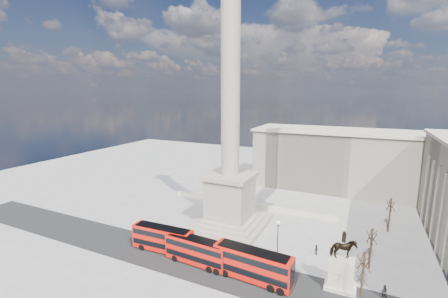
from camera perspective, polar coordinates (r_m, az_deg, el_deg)
name	(u,v)px	position (r m, az deg, el deg)	size (l,w,h in m)	color
ground	(219,235)	(58.96, -0.93, -16.14)	(180.00, 180.00, 0.00)	#A29F9A
asphalt_road	(220,270)	(49.24, -0.82, -22.02)	(120.00, 9.00, 0.01)	#272727
nelsons_column	(230,164)	(58.77, 1.19, -2.79)	(14.00, 14.00, 49.85)	#A49889
balustrade_wall	(249,205)	(72.21, 4.77, -10.51)	(40.00, 0.60, 1.10)	beige
building_northeast	(348,160)	(89.16, 22.58, -1.98)	(51.00, 17.00, 16.60)	#B7AE96
red_bus_a	(163,239)	(53.77, -11.51, -16.42)	(10.91, 2.94, 4.39)	red
red_bus_b	(197,251)	(49.66, -5.17, -18.75)	(10.63, 3.00, 4.27)	red
red_bus_c	(253,265)	(45.93, 5.56, -21.09)	(11.71, 3.46, 4.69)	red
victorian_lamp	(278,237)	(50.84, 10.19, -16.10)	(0.56, 0.56, 6.52)	black
equestrian_statue	(342,269)	(46.83, 21.48, -20.45)	(4.08, 3.06, 8.47)	beige
bare_tree_near	(364,261)	(43.08, 25.13, -18.78)	(1.78, 1.78, 7.78)	#332319
bare_tree_mid	(372,236)	(51.95, 26.36, -14.59)	(1.80, 1.80, 6.84)	#332319
bare_tree_far	(391,204)	(66.14, 29.19, -9.18)	(1.76, 1.76, 7.20)	#332319
pedestrian_walking	(282,260)	(50.71, 11.01, -20.06)	(0.62, 0.40, 1.69)	black
pedestrian_standing	(384,291)	(48.30, 28.17, -22.81)	(0.90, 0.70, 1.86)	black
pedestrian_crossing	(316,250)	(54.75, 17.17, -17.85)	(1.03, 0.43, 1.76)	black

